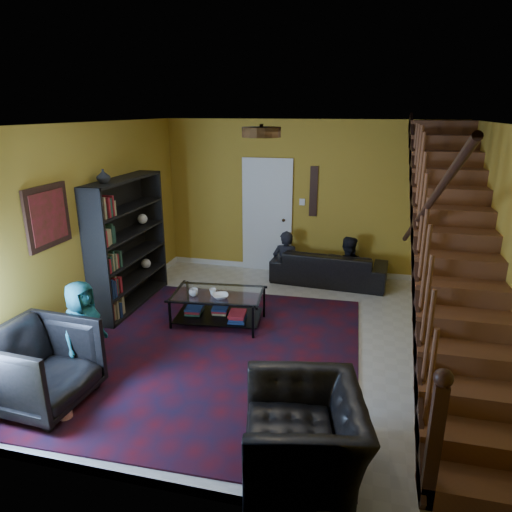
{
  "coord_description": "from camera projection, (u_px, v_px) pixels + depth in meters",
  "views": [
    {
      "loc": [
        1.07,
        -5.43,
        2.96
      ],
      "look_at": [
        -0.35,
        0.4,
        1.02
      ],
      "focal_mm": 32.0,
      "sensor_mm": 36.0,
      "label": 1
    }
  ],
  "objects": [
    {
      "name": "door",
      "position": [
        267.0,
        217.0,
        8.54
      ],
      "size": [
        0.82,
        0.05,
        2.05
      ],
      "primitive_type": "cube",
      "color": "silver",
      "rests_on": "floor"
    },
    {
      "name": "floor",
      "position": [
        274.0,
        338.0,
        6.18
      ],
      "size": [
        5.5,
        5.5,
        0.0
      ],
      "primitive_type": "plane",
      "color": "beige",
      "rests_on": "ground"
    },
    {
      "name": "room",
      "position": [
        213.0,
        290.0,
        7.69
      ],
      "size": [
        5.5,
        5.5,
        5.5
      ],
      "color": "#A78425",
      "rests_on": "ground"
    },
    {
      "name": "armchair_left",
      "position": [
        41.0,
        367.0,
        4.69
      ],
      "size": [
        1.01,
        0.99,
        0.87
      ],
      "primitive_type": "imported",
      "rotation": [
        0.0,
        0.0,
        1.51
      ],
      "color": "black",
      "rests_on": "floor"
    },
    {
      "name": "framed_picture",
      "position": [
        48.0,
        217.0,
        5.39
      ],
      "size": [
        0.04,
        0.74,
        0.74
      ],
      "primitive_type": "cube",
      "color": "maroon",
      "rests_on": "room"
    },
    {
      "name": "person_adult_b",
      "position": [
        346.0,
        272.0,
        8.1
      ],
      "size": [
        0.64,
        0.5,
        1.3
      ],
      "primitive_type": "imported",
      "rotation": [
        0.0,
        0.0,
        3.14
      ],
      "color": "black",
      "rests_on": "sofa"
    },
    {
      "name": "popcorn_bucket",
      "position": [
        65.0,
        410.0,
        4.55
      ],
      "size": [
        0.18,
        0.18,
        0.16
      ],
      "primitive_type": "cylinder",
      "rotation": [
        0.0,
        0.0,
        -0.37
      ],
      "color": "red",
      "rests_on": "rug"
    },
    {
      "name": "sofa",
      "position": [
        329.0,
        267.0,
        8.1
      ],
      "size": [
        2.05,
        0.93,
        0.58
      ],
      "primitive_type": "imported",
      "rotation": [
        0.0,
        0.0,
        3.06
      ],
      "color": "black",
      "rests_on": "floor"
    },
    {
      "name": "armchair_right",
      "position": [
        303.0,
        434.0,
        3.83
      ],
      "size": [
        1.2,
        1.3,
        0.73
      ],
      "primitive_type": "imported",
      "rotation": [
        0.0,
        0.0,
        -1.35
      ],
      "color": "black",
      "rests_on": "floor"
    },
    {
      "name": "ceiling_fixture",
      "position": [
        261.0,
        132.0,
        4.6
      ],
      "size": [
        0.4,
        0.4,
        0.1
      ],
      "primitive_type": "cylinder",
      "color": "#3F2814",
      "rests_on": "room"
    },
    {
      "name": "vase",
      "position": [
        103.0,
        176.0,
        6.17
      ],
      "size": [
        0.18,
        0.18,
        0.19
      ],
      "primitive_type": "imported",
      "color": "#999999",
      "rests_on": "bookshelf"
    },
    {
      "name": "person_adult_a",
      "position": [
        286.0,
        266.0,
        8.34
      ],
      "size": [
        0.49,
        0.33,
        1.34
      ],
      "primitive_type": "imported",
      "rotation": [
        0.0,
        0.0,
        3.13
      ],
      "color": "black",
      "rests_on": "sofa"
    },
    {
      "name": "cup_a",
      "position": [
        194.0,
        292.0,
        6.34
      ],
      "size": [
        0.16,
        0.16,
        0.1
      ],
      "primitive_type": "imported",
      "rotation": [
        0.0,
        0.0,
        -0.26
      ],
      "color": "#999999",
      "rests_on": "coffee_table"
    },
    {
      "name": "coffee_table",
      "position": [
        218.0,
        306.0,
        6.52
      ],
      "size": [
        1.33,
        0.87,
        0.48
      ],
      "rotation": [
        0.0,
        0.0,
        0.11
      ],
      "color": "black",
      "rests_on": "floor"
    },
    {
      "name": "person_child",
      "position": [
        83.0,
        329.0,
        5.19
      ],
      "size": [
        0.47,
        0.62,
        1.15
      ],
      "primitive_type": "imported",
      "rotation": [
        0.0,
        0.0,
        1.37
      ],
      "color": "#1B6569",
      "rests_on": "armchair_left"
    },
    {
      "name": "bookshelf",
      "position": [
        129.0,
        246.0,
        6.98
      ],
      "size": [
        0.35,
        1.8,
        2.0
      ],
      "color": "black",
      "rests_on": "floor"
    },
    {
      "name": "rug",
      "position": [
        218.0,
        353.0,
        5.79
      ],
      "size": [
        3.61,
        4.09,
        0.02
      ],
      "primitive_type": "cube",
      "rotation": [
        0.0,
        0.0,
        0.03
      ],
      "color": "#3F0B14",
      "rests_on": "floor"
    },
    {
      "name": "bowl",
      "position": [
        220.0,
        296.0,
        6.28
      ],
      "size": [
        0.29,
        0.29,
        0.05
      ],
      "primitive_type": "imported",
      "rotation": [
        0.0,
        0.0,
        0.4
      ],
      "color": "#999999",
      "rests_on": "coffee_table"
    },
    {
      "name": "staircase",
      "position": [
        455.0,
        251.0,
        5.27
      ],
      "size": [
        0.95,
        5.02,
        3.18
      ],
      "color": "brown",
      "rests_on": "floor"
    },
    {
      "name": "wall_hanging",
      "position": [
        314.0,
        191.0,
        8.19
      ],
      "size": [
        0.14,
        0.03,
        0.9
      ],
      "primitive_type": "cube",
      "color": "black",
      "rests_on": "room"
    },
    {
      "name": "cup_b",
      "position": [
        213.0,
        292.0,
        6.38
      ],
      "size": [
        0.11,
        0.11,
        0.09
      ],
      "primitive_type": "imported",
      "rotation": [
        0.0,
        0.0,
        0.14
      ],
      "color": "#999999",
      "rests_on": "coffee_table"
    }
  ]
}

